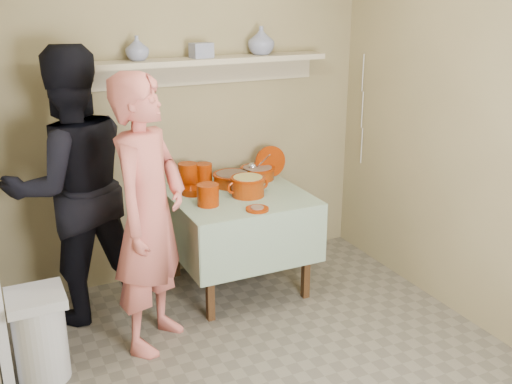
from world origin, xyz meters
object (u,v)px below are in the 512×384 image
person_helper (72,187)px  cazuela_rice (248,185)px  person_cook (149,216)px  serving_table (238,208)px  trash_bin (40,336)px

person_helper → cazuela_rice: person_helper is taller
person_cook → serving_table: (0.79, 0.47, -0.24)m
serving_table → trash_bin: size_ratio=1.74×
person_helper → cazuela_rice: 1.22m
trash_bin → person_helper: bearing=62.8°
serving_table → cazuela_rice: bearing=-57.3°
cazuela_rice → trash_bin: 1.73m
serving_table → person_helper: bearing=174.0°
person_helper → trash_bin: size_ratio=3.35×
cazuela_rice → trash_bin: bearing=-162.4°
person_helper → trash_bin: (-0.36, -0.69, -0.65)m
cazuela_rice → trash_bin: size_ratio=0.59×
person_helper → serving_table: 1.20m
person_cook → cazuela_rice: 0.93m
person_cook → person_helper: (-0.36, 0.59, 0.06)m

